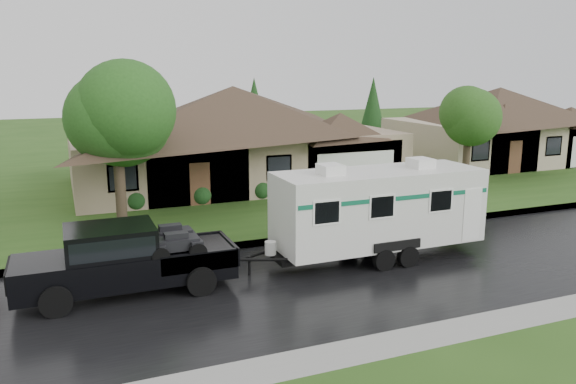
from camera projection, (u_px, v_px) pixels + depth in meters
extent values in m
plane|color=#294D18|center=(295.00, 261.00, 19.88)|extent=(140.00, 140.00, 0.00)
cube|color=black|center=(319.00, 280.00, 18.07)|extent=(140.00, 8.00, 0.01)
cube|color=gray|center=(273.00, 241.00, 21.90)|extent=(140.00, 0.50, 0.15)
cube|color=#294D18|center=(198.00, 183.00, 33.45)|extent=(140.00, 26.00, 0.15)
cube|color=gray|center=(234.00, 157.00, 32.95)|extent=(18.00, 10.00, 3.00)
pyramid|color=#32261B|center=(233.00, 86.00, 32.08)|extent=(19.44, 10.80, 2.60)
cube|color=gray|center=(339.00, 161.00, 32.25)|extent=(5.76, 4.00, 2.70)
cube|color=tan|center=(497.00, 140.00, 40.75)|extent=(14.00, 9.00, 3.00)
pyramid|color=#32261B|center=(501.00, 87.00, 39.95)|extent=(15.12, 9.72, 2.30)
cube|color=tan|center=(568.00, 144.00, 40.06)|extent=(4.48, 4.00, 2.70)
cylinder|color=#382B1E|center=(121.00, 193.00, 23.28)|extent=(0.44, 0.44, 2.99)
sphere|color=#2C6420|center=(116.00, 113.00, 22.59)|extent=(4.13, 4.13, 4.13)
cylinder|color=#382B1E|center=(466.00, 163.00, 32.09)|extent=(0.40, 0.40, 2.55)
sphere|color=#326520|center=(469.00, 114.00, 31.50)|extent=(3.52, 3.52, 3.52)
sphere|color=#143814|center=(135.00, 199.00, 26.59)|extent=(1.00, 1.00, 1.00)
sphere|color=#143814|center=(201.00, 194.00, 27.75)|extent=(1.00, 1.00, 1.00)
sphere|color=#143814|center=(261.00, 189.00, 28.90)|extent=(1.00, 1.00, 1.00)
sphere|color=#143814|center=(316.00, 184.00, 30.06)|extent=(1.00, 1.00, 1.00)
sphere|color=#143814|center=(368.00, 180.00, 31.22)|extent=(1.00, 1.00, 1.00)
cube|color=black|center=(127.00, 266.00, 16.88)|extent=(6.36, 2.12, 0.91)
cube|color=black|center=(42.00, 267.00, 15.96)|extent=(1.70, 2.07, 0.37)
cube|color=black|center=(110.00, 242.00, 16.55)|extent=(2.55, 1.99, 0.95)
cube|color=black|center=(110.00, 240.00, 16.54)|extent=(2.33, 2.04, 0.58)
cube|color=black|center=(193.00, 252.00, 17.58)|extent=(2.33, 2.02, 0.06)
cylinder|color=black|center=(56.00, 301.00, 15.28)|extent=(0.89, 0.34, 0.89)
cylinder|color=black|center=(56.00, 276.00, 17.16)|extent=(0.89, 0.34, 0.89)
cylinder|color=black|center=(201.00, 281.00, 16.76)|extent=(0.89, 0.34, 0.89)
cylinder|color=black|center=(186.00, 260.00, 18.64)|extent=(0.89, 0.34, 0.89)
cube|color=silver|center=(378.00, 207.00, 19.86)|extent=(7.42, 2.55, 2.60)
cube|color=black|center=(377.00, 246.00, 20.16)|extent=(7.85, 1.27, 0.15)
cube|color=#0D6041|center=(379.00, 191.00, 19.74)|extent=(7.28, 2.57, 0.15)
cube|color=white|center=(331.00, 169.00, 18.84)|extent=(0.74, 0.85, 0.34)
cube|color=white|center=(421.00, 163.00, 20.17)|extent=(0.74, 0.85, 0.34)
cylinder|color=black|center=(384.00, 260.00, 18.87)|extent=(0.74, 0.25, 0.74)
cylinder|color=black|center=(349.00, 240.00, 21.13)|extent=(0.74, 0.25, 0.74)
cylinder|color=black|center=(408.00, 256.00, 19.22)|extent=(0.74, 0.25, 0.74)
cylinder|color=black|center=(371.00, 237.00, 21.48)|extent=(0.74, 0.25, 0.74)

